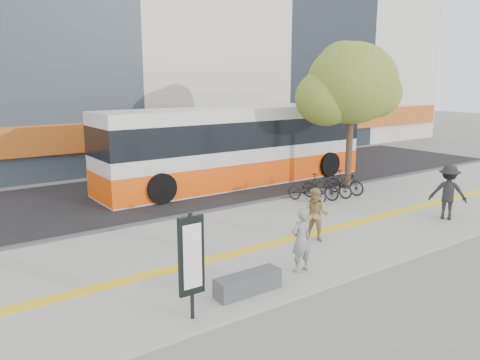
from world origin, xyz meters
TOP-DOWN VIEW (x-y plane):
  - ground at (0.00, 0.00)m, footprint 120.00×120.00m
  - sidewalk at (0.00, 1.50)m, footprint 40.00×7.00m
  - tactile_strip at (0.00, 1.00)m, footprint 40.00×0.45m
  - street at (0.00, 9.00)m, footprint 40.00×8.00m
  - curb at (0.00, 5.00)m, footprint 40.00×0.25m
  - bench at (-2.60, -1.20)m, footprint 1.60×0.45m
  - signboard at (-4.20, -1.51)m, footprint 0.55×0.10m
  - street_tree at (7.18, 4.82)m, footprint 4.40×3.80m
  - bus at (3.98, 8.50)m, footprint 13.04×3.09m
  - bicycle_row at (5.16, 4.00)m, footprint 3.12×1.81m
  - seated_woman at (-0.80, -0.97)m, footprint 0.61×0.42m
  - pedestrian_tan at (1.12, 0.49)m, footprint 0.89×0.96m
  - pedestrian_dark at (6.36, -0.49)m, footprint 1.23×1.39m

SIDE VIEW (x-z plane):
  - ground at x=0.00m, z-range 0.00..0.00m
  - street at x=0.00m, z-range 0.00..0.06m
  - sidewalk at x=0.00m, z-range 0.00..0.08m
  - curb at x=0.00m, z-range 0.00..0.14m
  - tactile_strip at x=0.00m, z-range 0.08..0.09m
  - bench at x=-2.60m, z-range 0.08..0.53m
  - bicycle_row at x=5.16m, z-range 0.05..1.05m
  - pedestrian_tan at x=1.12m, z-range 0.08..1.67m
  - seated_woman at x=-0.80m, z-range 0.08..1.69m
  - pedestrian_dark at x=6.36m, z-range 0.08..1.95m
  - signboard at x=-4.20m, z-range 0.27..2.47m
  - bus at x=3.98m, z-range -0.04..3.43m
  - street_tree at x=7.18m, z-range 1.36..7.67m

